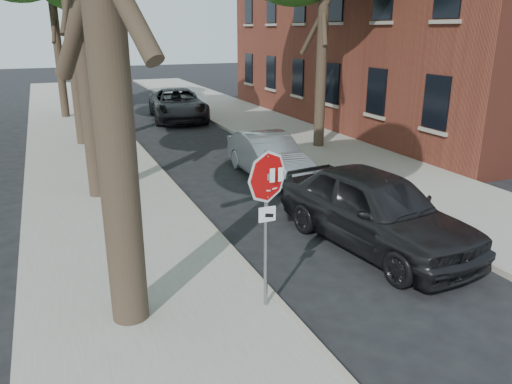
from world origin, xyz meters
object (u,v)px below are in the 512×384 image
Objects in this scene: car_a at (375,209)px; car_b at (268,155)px; car_d at (178,105)px; stop_sign at (267,200)px.

car_b is at bearing 81.52° from car_a.
car_a is 1.20× the size of car_b.
car_d is (0.11, 16.94, -0.06)m from car_a.
car_a is at bearing -89.36° from car_b.
stop_sign is 0.47× the size of car_d.
car_b is at bearing -82.69° from car_d.
car_d is (-0.00, 11.21, 0.10)m from car_b.
car_a is (3.19, 1.53, -1.11)m from stop_sign.
car_d is at bearing 82.24° from car_a.
car_b is 11.21m from car_d.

